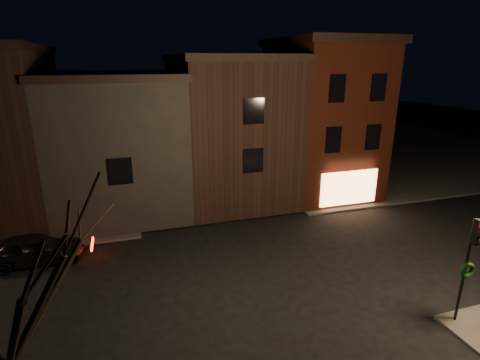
% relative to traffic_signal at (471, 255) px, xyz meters
% --- Properties ---
extents(ground, '(120.00, 120.00, 0.00)m').
position_rel_traffic_signal_xyz_m(ground, '(-5.60, 5.51, -2.81)').
color(ground, black).
rests_on(ground, ground).
extents(sidewalk_far_right, '(30.00, 30.00, 0.12)m').
position_rel_traffic_signal_xyz_m(sidewalk_far_right, '(14.40, 25.51, -2.75)').
color(sidewalk_far_right, '#2D2B28').
rests_on(sidewalk_far_right, ground).
extents(corner_building, '(6.50, 8.50, 10.50)m').
position_rel_traffic_signal_xyz_m(corner_building, '(2.40, 14.98, 2.59)').
color(corner_building, '#3D140B').
rests_on(corner_building, ground).
extents(row_building_a, '(7.30, 10.30, 9.40)m').
position_rel_traffic_signal_xyz_m(row_building_a, '(-4.10, 16.01, 2.03)').
color(row_building_a, black).
rests_on(row_building_a, ground).
extents(row_building_b, '(7.80, 10.30, 8.40)m').
position_rel_traffic_signal_xyz_m(row_building_b, '(-11.35, 16.01, 1.53)').
color(row_building_b, black).
rests_on(row_building_b, ground).
extents(traffic_signal, '(0.58, 0.38, 4.05)m').
position_rel_traffic_signal_xyz_m(traffic_signal, '(0.00, 0.00, 0.00)').
color(traffic_signal, black).
rests_on(traffic_signal, sidewalk_near_right).
extents(parked_car_a, '(4.27, 1.76, 1.45)m').
position_rel_traffic_signal_xyz_m(parked_car_a, '(-15.50, 9.35, -2.08)').
color(parked_car_a, black).
rests_on(parked_car_a, ground).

